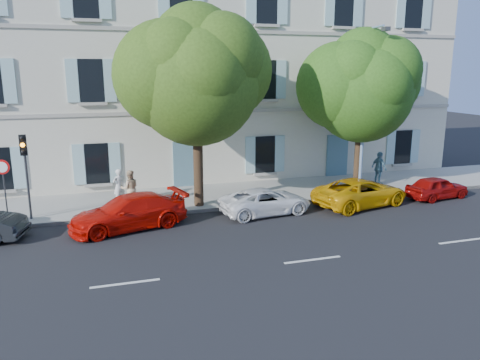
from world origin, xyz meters
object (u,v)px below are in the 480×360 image
object	(u,v)px
car_yellow_supercar	(361,192)
traffic_light	(25,159)
car_white_coupe	(266,201)
car_red_coupe	(128,212)
pedestrian_a	(119,187)
road_sign	(3,177)
tree_left	(196,83)
street_lamp	(366,101)
pedestrian_b	(130,188)
car_red_hatchback	(437,187)
pedestrian_c	(379,168)
tree_right	(362,92)

from	to	relation	value
car_yellow_supercar	traffic_light	xyz separation A→B (m)	(-14.17, 1.71, 2.03)
car_white_coupe	car_red_coupe	bearing A→B (deg)	86.03
traffic_light	pedestrian_a	xyz separation A→B (m)	(3.59, 1.30, -1.70)
car_white_coupe	traffic_light	size ratio (longest dim) A/B	1.15
road_sign	pedestrian_a	bearing A→B (deg)	15.99
car_red_coupe	car_white_coupe	distance (m)	5.81
tree_left	pedestrian_a	world-z (taller)	tree_left
car_white_coupe	tree_left	world-z (taller)	tree_left
car_white_coupe	pedestrian_a	bearing A→B (deg)	57.53
pedestrian_a	car_yellow_supercar	bearing A→B (deg)	132.83
car_red_coupe	street_lamp	world-z (taller)	street_lamp
tree_left	pedestrian_a	distance (m)	5.86
street_lamp	pedestrian_b	bearing A→B (deg)	176.34
car_red_coupe	car_red_hatchback	size ratio (longest dim) A/B	1.41
pedestrian_a	pedestrian_b	world-z (taller)	pedestrian_b
tree_left	traffic_light	bearing A→B (deg)	-179.68
pedestrian_b	pedestrian_c	bearing A→B (deg)	179.65
tree_right	street_lamp	size ratio (longest dim) A/B	0.97
car_yellow_supercar	pedestrian_a	bearing A→B (deg)	61.10
car_red_hatchback	street_lamp	xyz separation A→B (m)	(-3.12, 1.72, 4.07)
car_red_hatchback	pedestrian_a	world-z (taller)	pedestrian_a
car_yellow_supercar	traffic_light	distance (m)	14.42
road_sign	tree_right	bearing A→B (deg)	1.73
car_yellow_supercar	tree_left	world-z (taller)	tree_left
car_white_coupe	street_lamp	xyz separation A→B (m)	(5.68, 1.63, 4.07)
pedestrian_c	pedestrian_b	bearing A→B (deg)	81.58
car_yellow_supercar	street_lamp	size ratio (longest dim) A/B	0.58
tree_left	car_yellow_supercar	bearing A→B (deg)	-13.70
street_lamp	pedestrian_c	distance (m)	4.12
car_yellow_supercar	pedestrian_c	bearing A→B (deg)	-57.62
traffic_light	pedestrian_b	bearing A→B (deg)	10.46
tree_right	pedestrian_b	bearing A→B (deg)	178.84
car_white_coupe	road_sign	world-z (taller)	road_sign
traffic_light	street_lamp	bearing A→B (deg)	0.10
tree_right	street_lamp	distance (m)	0.66
car_red_coupe	tree_left	bearing A→B (deg)	105.88
tree_right	street_lamp	bearing A→B (deg)	-94.63
road_sign	tree_left	bearing A→B (deg)	0.07
car_yellow_supercar	street_lamp	xyz separation A→B (m)	(1.09, 1.74, 3.99)
car_yellow_supercar	pedestrian_b	world-z (taller)	pedestrian_b
car_white_coupe	pedestrian_a	xyz separation A→B (m)	(-5.99, 2.90, 0.40)
tree_left	car_white_coupe	bearing A→B (deg)	-32.31
car_yellow_supercar	car_red_hatchback	size ratio (longest dim) A/B	1.41
traffic_light	road_sign	size ratio (longest dim) A/B	1.38
tree_right	traffic_light	size ratio (longest dim) A/B	2.20
car_red_coupe	road_sign	world-z (taller)	road_sign
car_white_coupe	tree_right	distance (m)	7.58
car_red_hatchback	traffic_light	size ratio (longest dim) A/B	0.93
car_red_coupe	road_sign	size ratio (longest dim) A/B	1.82
tree_left	traffic_light	world-z (taller)	tree_left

